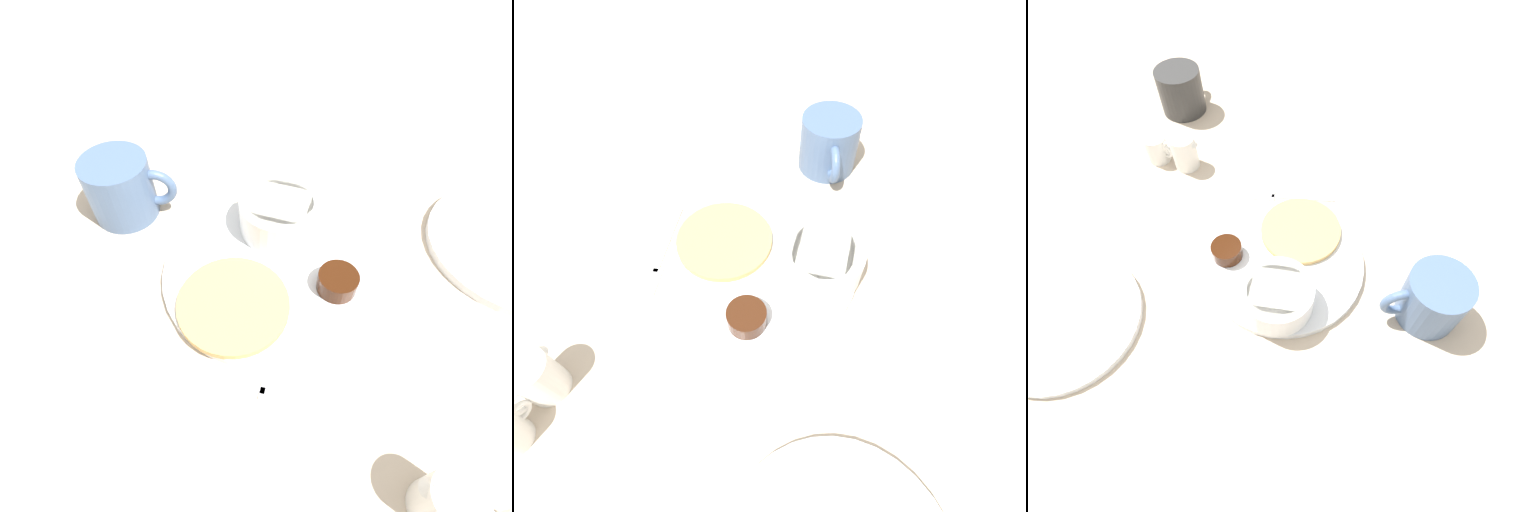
# 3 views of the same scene
# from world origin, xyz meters

# --- Properties ---
(ground_plane) EXTENTS (4.00, 4.00, 0.00)m
(ground_plane) POSITION_xyz_m (0.00, 0.00, 0.00)
(ground_plane) COLOR #C6B299
(plate) EXTENTS (0.25, 0.25, 0.01)m
(plate) POSITION_xyz_m (0.00, 0.00, 0.01)
(plate) COLOR white
(plate) RESTS_ON ground_plane
(pancake_stack) EXTENTS (0.13, 0.13, 0.01)m
(pancake_stack) POSITION_xyz_m (0.01, -0.06, 0.02)
(pancake_stack) COLOR tan
(pancake_stack) RESTS_ON plate
(bowl) EXTENTS (0.10, 0.10, 0.05)m
(bowl) POSITION_xyz_m (-0.03, 0.07, 0.04)
(bowl) COLOR white
(bowl) RESTS_ON plate
(syrup_cup) EXTENTS (0.05, 0.05, 0.02)m
(syrup_cup) POSITION_xyz_m (0.08, 0.04, 0.02)
(syrup_cup) COLOR #38190A
(syrup_cup) RESTS_ON plate
(butter_ramekin) EXTENTS (0.05, 0.05, 0.04)m
(butter_ramekin) POSITION_xyz_m (-0.02, 0.09, 0.03)
(butter_ramekin) COLOR white
(butter_ramekin) RESTS_ON plate
(coffee_mug) EXTENTS (0.11, 0.10, 0.09)m
(coffee_mug) POSITION_xyz_m (-0.22, -0.04, 0.04)
(coffee_mug) COLOR slate
(coffee_mug) RESTS_ON ground_plane
(creamer_pitcher_near) EXTENTS (0.07, 0.05, 0.07)m
(creamer_pitcher_near) POSITION_xyz_m (0.27, -0.09, 0.03)
(creamer_pitcher_near) COLOR white
(creamer_pitcher_near) RESTS_ON ground_plane
(fork) EXTENTS (0.14, 0.08, 0.00)m
(fork) POSITION_xyz_m (0.08, -0.12, 0.00)
(fork) COLOR silver
(fork) RESTS_ON ground_plane
(napkin) EXTENTS (0.13, 0.10, 0.00)m
(napkin) POSITION_xyz_m (-0.28, -0.14, 0.00)
(napkin) COLOR white
(napkin) RESTS_ON ground_plane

